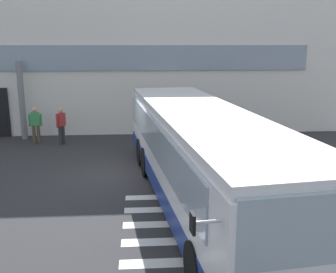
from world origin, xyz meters
The scene contains 8 objects.
ground_plane centered at (0.00, 0.00, -0.01)m, with size 80.00×90.00×0.02m, color #2B2B2D.
bay_paint_stripes centered at (2.00, -4.20, 0.00)m, with size 4.40×3.96×0.01m.
terminal_building centered at (-0.69, 11.62, 3.80)m, with size 22.88×13.80×7.61m.
entry_support_column centered at (-5.32, 5.40, 1.85)m, with size 0.28×0.28×3.70m, color slate.
bus_main_foreground centered at (1.96, -2.90, 1.34)m, with size 4.02×12.08×2.70m.
passenger_near_column centered at (-4.53, 4.50, 0.96)m, with size 0.58×0.43×1.68m.
passenger_by_doorway centered at (-3.32, 4.21, 0.93)m, with size 0.38×0.52×1.68m.
safety_bollard_yellow centered at (1.67, 3.60, 0.45)m, with size 0.18×0.18×0.90m, color yellow.
Camera 1 is at (0.32, -13.31, 4.48)m, focal length 41.70 mm.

